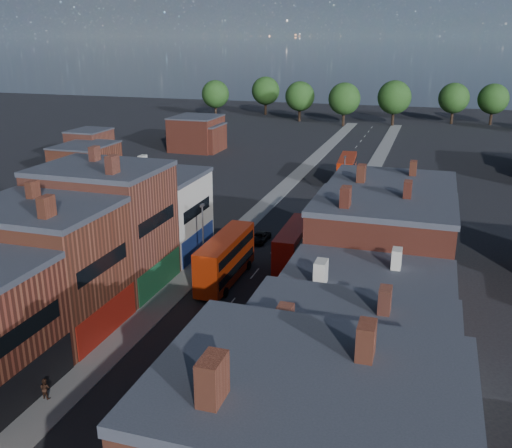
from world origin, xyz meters
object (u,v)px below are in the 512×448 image
Objects in this scene: bus_0 at (225,258)px; ped_1 at (45,388)px; bus_2 at (347,170)px; car_3 at (334,194)px; car_2 at (260,237)px; bus_1 at (294,245)px; ped_3 at (247,376)px.

ped_1 is at bearing -102.12° from bus_0.
bus_2 is 3.06× the size of car_3.
car_2 is at bearing -104.15° from bus_2.
bus_0 is 8.75m from bus_1.
bus_2 reaches higher than ped_1.
bus_2 is 5.85× the size of ped_3.
bus_0 is at bearing -101.16° from bus_2.
ped_3 reaches higher than car_2.
ped_3 is (2.73, -64.01, -1.55)m from bus_2.
bus_1 is at bearing -103.56° from ped_1.
car_3 is (-0.50, -9.38, -2.11)m from bus_2.
car_2 is 2.70× the size of ped_1.
ped_3 is at bearing -84.85° from bus_1.
bus_0 reaches higher than bus_1.
bus_2 is 70.45m from ped_1.
bus_0 reaches higher than car_2.
bus_0 is at bearing -93.52° from car_3.
bus_1 is 39.47m from bus_2.
bus_1 is 2.51× the size of car_2.
bus_1 is 24.72m from ped_3.
ped_1 is at bearing -95.17° from car_3.
ped_3 is at bearing -91.68° from bus_2.
car_2 is 36.80m from ped_1.
bus_2 is at bearing 83.08° from bus_0.
bus_0 is 1.01× the size of bus_2.
bus_2 reaches higher than car_3.
bus_2 is 64.09m from ped_3.
bus_1 is 6.77× the size of ped_1.
ped_1 is (-10.97, -30.12, -1.58)m from bus_1.
bus_1 is 8.95m from car_2.
ped_1 is at bearing -95.32° from car_2.
ped_1 is (-5.12, -23.61, -1.80)m from bus_0.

